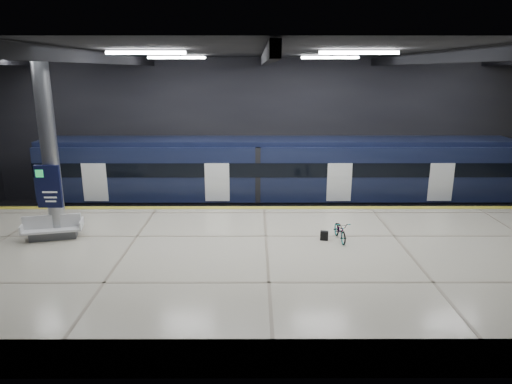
{
  "coord_description": "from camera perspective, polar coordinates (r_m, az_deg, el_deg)",
  "views": [
    {
      "loc": [
        -0.42,
        -17.63,
        7.33
      ],
      "look_at": [
        -0.38,
        1.5,
        2.2
      ],
      "focal_mm": 32.0,
      "sensor_mm": 36.0,
      "label": 1
    }
  ],
  "objects": [
    {
      "name": "safety_strip",
      "position": [
        21.32,
        1.0,
        -1.97
      ],
      "size": [
        30.0,
        0.4,
        0.01
      ],
      "primitive_type": "cube",
      "color": "gold",
      "rests_on": "platform"
    },
    {
      "name": "ground",
      "position": [
        19.1,
        1.15,
        -7.56
      ],
      "size": [
        30.0,
        30.0,
        0.0
      ],
      "primitive_type": "plane",
      "color": "black",
      "rests_on": "ground"
    },
    {
      "name": "bicycle",
      "position": [
        17.52,
        10.5,
        -4.73
      ],
      "size": [
        0.64,
        1.52,
        0.78
      ],
      "primitive_type": "imported",
      "rotation": [
        0.0,
        0.0,
        0.09
      ],
      "color": "#99999E",
      "rests_on": "platform"
    },
    {
      "name": "bench",
      "position": [
        19.03,
        -24.03,
        -4.4
      ],
      "size": [
        2.29,
        1.35,
        0.95
      ],
      "rotation": [
        0.0,
        0.0,
        0.23
      ],
      "color": "#595B60",
      "rests_on": "platform"
    },
    {
      "name": "room_shell",
      "position": [
        17.71,
        1.24,
        9.79
      ],
      "size": [
        30.1,
        16.1,
        8.05
      ],
      "color": "black",
      "rests_on": "ground"
    },
    {
      "name": "train",
      "position": [
        23.9,
        6.94,
        2.16
      ],
      "size": [
        29.4,
        2.84,
        3.79
      ],
      "color": "black",
      "rests_on": "ground"
    },
    {
      "name": "rails",
      "position": [
        24.25,
        0.87,
        -2.39
      ],
      "size": [
        30.0,
        1.52,
        0.16
      ],
      "color": "gray",
      "rests_on": "ground"
    },
    {
      "name": "platform",
      "position": [
        16.59,
        1.35,
        -9.12
      ],
      "size": [
        30.0,
        11.0,
        1.1
      ],
      "primitive_type": "cube",
      "color": "beige",
      "rests_on": "ground"
    },
    {
      "name": "info_column",
      "position": [
        18.48,
        -24.44,
        4.74
      ],
      "size": [
        0.9,
        0.78,
        6.9
      ],
      "color": "#9EA0A5",
      "rests_on": "platform"
    },
    {
      "name": "pannier_bag",
      "position": [
        17.49,
        8.52,
        -5.42
      ],
      "size": [
        0.33,
        0.23,
        0.35
      ],
      "primitive_type": "cube",
      "rotation": [
        0.0,
        0.0,
        -0.18
      ],
      "color": "black",
      "rests_on": "platform"
    }
  ]
}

